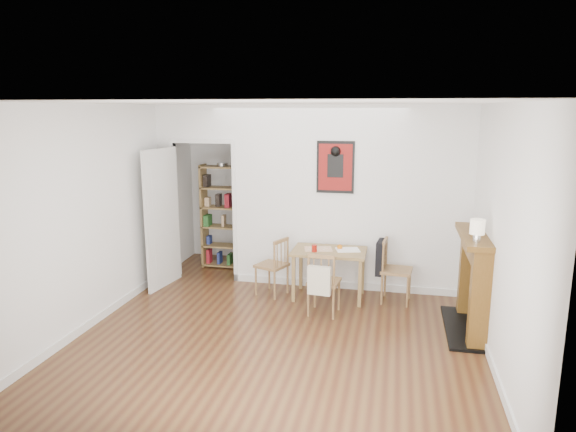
% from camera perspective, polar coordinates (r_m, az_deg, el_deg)
% --- Properties ---
extents(ground, '(5.20, 5.20, 0.00)m').
position_cam_1_polar(ground, '(6.36, -0.17, -11.73)').
color(ground, '#55371B').
rests_on(ground, ground).
extents(room_shell, '(5.20, 5.20, 5.20)m').
position_cam_1_polar(room_shell, '(7.23, 2.86, 1.94)').
color(room_shell, silver).
rests_on(room_shell, ground).
extents(dining_table, '(0.99, 0.63, 0.67)m').
position_cam_1_polar(dining_table, '(6.97, 4.60, -4.44)').
color(dining_table, olive).
rests_on(dining_table, ground).
extents(chair_left, '(0.53, 0.53, 0.82)m').
position_cam_1_polar(chair_left, '(7.13, -1.82, -5.57)').
color(chair_left, olive).
rests_on(chair_left, ground).
extents(chair_right, '(0.52, 0.47, 0.86)m').
position_cam_1_polar(chair_right, '(6.99, 11.82, -5.88)').
color(chair_right, olive).
rests_on(chair_right, ground).
extents(chair_front, '(0.45, 0.50, 0.82)m').
position_cam_1_polar(chair_front, '(6.47, 4.00, -7.34)').
color(chair_front, olive).
rests_on(chair_front, ground).
extents(bookshelf, '(0.70, 0.28, 1.67)m').
position_cam_1_polar(bookshelf, '(8.32, -7.16, -0.14)').
color(bookshelf, olive).
rests_on(bookshelf, ground).
extents(fireplace, '(0.45, 1.25, 1.16)m').
position_cam_1_polar(fireplace, '(6.31, 20.00, -6.66)').
color(fireplace, brown).
rests_on(fireplace, ground).
extents(red_glass, '(0.07, 0.07, 0.09)m').
position_cam_1_polar(red_glass, '(6.85, 2.94, -3.60)').
color(red_glass, maroon).
rests_on(red_glass, dining_table).
extents(orange_fruit, '(0.07, 0.07, 0.07)m').
position_cam_1_polar(orange_fruit, '(6.98, 5.78, -3.44)').
color(orange_fruit, orange).
rests_on(orange_fruit, dining_table).
extents(placemat, '(0.42, 0.35, 0.00)m').
position_cam_1_polar(placemat, '(6.99, 3.39, -3.68)').
color(placemat, beige).
rests_on(placemat, dining_table).
extents(notebook, '(0.36, 0.30, 0.02)m').
position_cam_1_polar(notebook, '(6.96, 6.64, -3.75)').
color(notebook, white).
rests_on(notebook, dining_table).
extents(mantel_lamp, '(0.16, 0.16, 0.25)m').
position_cam_1_polar(mantel_lamp, '(5.74, 20.31, -1.28)').
color(mantel_lamp, silver).
rests_on(mantel_lamp, fireplace).
extents(ceramic_jar_a, '(0.09, 0.09, 0.11)m').
position_cam_1_polar(ceramic_jar_a, '(6.26, 20.06, -1.10)').
color(ceramic_jar_a, black).
rests_on(ceramic_jar_a, fireplace).
extents(ceramic_jar_b, '(0.07, 0.07, 0.09)m').
position_cam_1_polar(ceramic_jar_b, '(6.39, 20.25, -0.95)').
color(ceramic_jar_b, black).
rests_on(ceramic_jar_b, fireplace).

